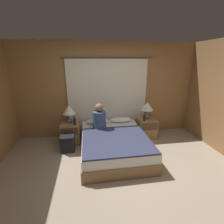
{
  "coord_description": "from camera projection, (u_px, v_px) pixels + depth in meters",
  "views": [
    {
      "loc": [
        -0.56,
        -2.37,
        2.03
      ],
      "look_at": [
        0.0,
        1.19,
        0.88
      ],
      "focal_mm": 26.0,
      "sensor_mm": 36.0,
      "label": 1
    }
  ],
  "objects": [
    {
      "name": "backpack_on_floor",
      "position": [
        68.0,
        142.0,
        3.75
      ],
      "size": [
        0.31,
        0.29,
        0.39
      ],
      "color": "black",
      "rests_on": "ground_plane"
    },
    {
      "name": "beer_bottle_on_right_stand",
      "position": [
        144.0,
        118.0,
        4.21
      ],
      "size": [
        0.06,
        0.06,
        0.2
      ],
      "color": "black",
      "rests_on": "nightstand_right"
    },
    {
      "name": "nightstand_left",
      "position": [
        71.0,
        133.0,
        4.16
      ],
      "size": [
        0.47,
        0.47,
        0.53
      ],
      "color": "#937047",
      "rests_on": "ground_plane"
    },
    {
      "name": "bed",
      "position": [
        114.0,
        144.0,
        3.71
      ],
      "size": [
        1.45,
        1.93,
        0.43
      ],
      "color": "olive",
      "rests_on": "ground_plane"
    },
    {
      "name": "beer_bottle_on_left_stand",
      "position": [
        75.0,
        121.0,
        3.94
      ],
      "size": [
        0.06,
        0.06,
        0.23
      ],
      "color": "black",
      "rests_on": "nightstand_left"
    },
    {
      "name": "nightstand_right",
      "position": [
        146.0,
        128.0,
        4.46
      ],
      "size": [
        0.47,
        0.47,
        0.53
      ],
      "color": "#937047",
      "rests_on": "ground_plane"
    },
    {
      "name": "lamp_left",
      "position": [
        69.0,
        111.0,
        4.01
      ],
      "size": [
        0.33,
        0.33,
        0.46
      ],
      "color": "slate",
      "rests_on": "nightstand_left"
    },
    {
      "name": "blanket_on_bed",
      "position": [
        116.0,
        140.0,
        3.39
      ],
      "size": [
        1.39,
        1.34,
        0.03
      ],
      "color": "#2D334C",
      "rests_on": "bed"
    },
    {
      "name": "pillow_left",
      "position": [
        97.0,
        121.0,
        4.31
      ],
      "size": [
        0.59,
        0.29,
        0.12
      ],
      "color": "white",
      "rests_on": "bed"
    },
    {
      "name": "wall_back",
      "position": [
        108.0,
        91.0,
        4.41
      ],
      "size": [
        4.91,
        0.06,
        2.5
      ],
      "color": "olive",
      "rests_on": "ground_plane"
    },
    {
      "name": "pillow_right",
      "position": [
        121.0,
        120.0,
        4.4
      ],
      "size": [
        0.59,
        0.29,
        0.12
      ],
      "color": "white",
      "rests_on": "bed"
    },
    {
      "name": "lamp_right",
      "position": [
        147.0,
        107.0,
        4.31
      ],
      "size": [
        0.33,
        0.33,
        0.46
      ],
      "color": "slate",
      "rests_on": "nightstand_right"
    },
    {
      "name": "curtain_panel",
      "position": [
        108.0,
        98.0,
        4.41
      ],
      "size": [
        2.33,
        0.02,
        2.11
      ],
      "color": "silver",
      "rests_on": "ground_plane"
    },
    {
      "name": "ground_plane",
      "position": [
        122.0,
        178.0,
        2.93
      ],
      "size": [
        16.0,
        16.0,
        0.0
      ],
      "primitive_type": "plane",
      "color": "gray"
    },
    {
      "name": "person_left_in_bed",
      "position": [
        99.0,
        118.0,
        3.93
      ],
      "size": [
        0.32,
        0.32,
        0.63
      ],
      "color": "#38517A",
      "rests_on": "bed"
    }
  ]
}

